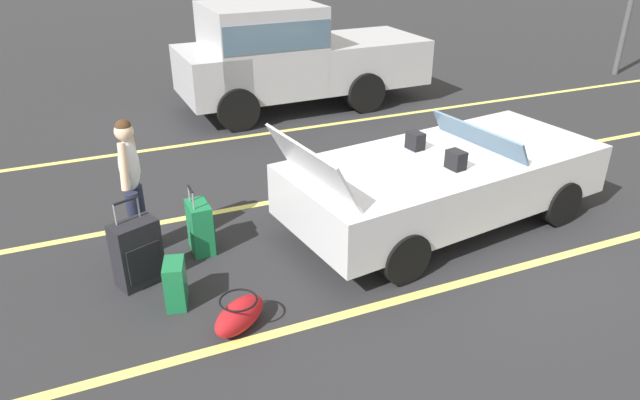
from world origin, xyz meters
The scene contains 11 objects.
ground_plane centered at (0.00, 0.00, 0.00)m, with size 80.00×80.00×0.00m, color #28282B.
lot_line_near centered at (0.00, -1.29, 0.00)m, with size 18.00×0.12×0.01m, color #EAE066.
lot_line_mid centered at (0.00, 1.41, 0.00)m, with size 18.00×0.12×0.01m, color #EAE066.
lot_line_far centered at (0.00, 4.11, 0.00)m, with size 18.00×0.12×0.01m, color #EAE066.
convertible_car centered at (0.20, 0.03, 0.59)m, with size 4.38×2.31×1.51m.
suitcase_large_black centered at (-3.80, 0.11, 0.37)m, with size 0.55×0.44×0.98m.
suitcase_medium_bright centered at (-3.03, 0.52, 0.31)m, with size 0.26×0.40×0.83m.
suitcase_small_carryon centered at (-3.51, -0.44, 0.25)m, with size 0.28×0.38×0.50m.
duffel_bag centered at (-3.02, -1.07, 0.16)m, with size 0.70×0.61×0.34m.
traveler_person centered at (-3.70, 0.78, 0.93)m, with size 0.32×0.59×1.65m.
parked_pickup_truck_near centered at (-0.15, 5.45, 1.11)m, with size 5.05×2.18×2.10m.
Camera 1 is at (-4.08, -5.53, 3.65)m, focal length 32.53 mm.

